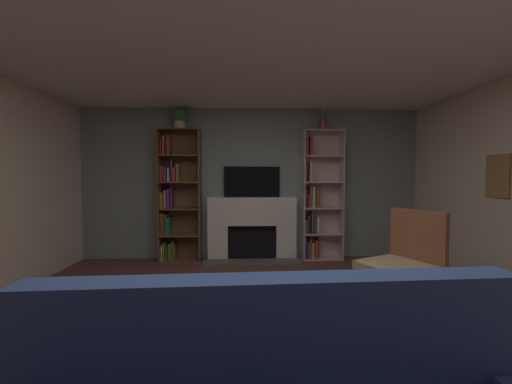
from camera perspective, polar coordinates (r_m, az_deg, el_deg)
The scene contains 11 objects.
ground_plane at distance 2.72m, azimuth 1.11°, elevation -27.48°, with size 6.94×6.94×0.00m, color brown.
wall_back_accent at distance 5.27m, azimuth -0.78°, elevation 1.52°, with size 5.75×0.06×2.51m, color gray.
ceiling at distance 2.63m, azimuth 1.17°, elevation 29.27°, with size 5.75×5.90×0.06m, color white.
fireplace at distance 5.20m, azimuth -0.73°, elevation -6.44°, with size 1.56×0.50×1.03m.
tv at distance 5.21m, azimuth -0.76°, elevation 1.88°, with size 0.93×0.06×0.51m, color black.
bookshelf_left at distance 5.25m, azimuth -14.48°, elevation -0.95°, with size 0.66×0.32×2.14m.
bookshelf_right at distance 5.29m, azimuth 11.15°, elevation -1.55°, with size 0.66×0.28×2.14m.
potted_plant at distance 5.28m, azimuth -13.87°, elevation 13.12°, with size 0.25×0.25×0.35m.
vase_with_flowers at distance 5.33m, azimuth 12.25°, elevation 12.30°, with size 0.12×0.12×0.35m.
armchair at distance 3.54m, azimuth 25.57°, elevation -11.33°, with size 0.83×0.83×1.03m.
coffee_table at distance 2.10m, azimuth 2.34°, elevation -27.63°, with size 0.77×0.42×0.36m.
Camera 1 is at (-0.14, -2.35, 1.37)m, focal length 21.79 mm.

